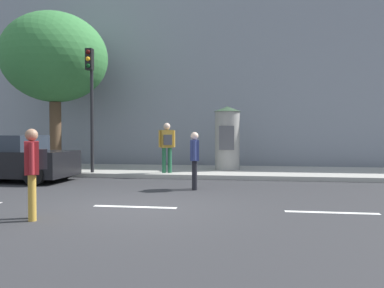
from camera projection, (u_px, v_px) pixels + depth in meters
ground_plane at (135, 207)px, 8.21m from camera, size 80.00×80.00×0.00m
sidewalk_curb at (187, 171)px, 15.13m from camera, size 36.00×4.00×0.15m
lane_markings at (135, 207)px, 8.21m from camera, size 25.80×0.16×0.01m
building_backdrop at (203, 77)px, 19.95m from camera, size 36.00×5.00×8.91m
traffic_light at (91, 90)px, 13.78m from camera, size 0.24×0.45×4.39m
poster_column at (227, 138)px, 14.97m from camera, size 1.04×1.04×2.44m
street_tree at (55, 58)px, 15.64m from camera, size 4.20×4.20×6.24m
pedestrian_with_bag at (33, 165)px, 7.01m from camera, size 0.52×0.59×1.64m
pedestrian_with_backpack at (195, 156)px, 10.74m from camera, size 0.31×0.64×1.59m
pedestrian_in_red_top at (167, 143)px, 13.76m from camera, size 0.56×0.48×1.77m
parked_car_silver at (9, 159)px, 12.63m from camera, size 4.13×2.07×1.49m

